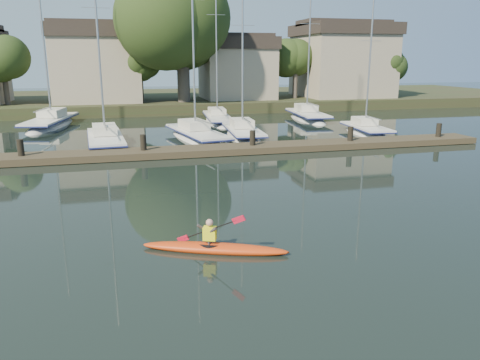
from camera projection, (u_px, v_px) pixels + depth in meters
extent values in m
plane|color=black|center=(287.00, 255.00, 12.45)|extent=(160.00, 160.00, 0.00)
ellipsoid|color=red|center=(215.00, 248.00, 12.65)|extent=(3.95, 2.00, 0.30)
cylinder|color=black|center=(210.00, 245.00, 12.65)|extent=(0.78, 0.78, 0.08)
imported|color=#302B2D|center=(210.00, 234.00, 12.57)|extent=(0.31, 0.37, 0.87)
cube|color=yellow|center=(210.00, 233.00, 12.56)|extent=(0.41, 0.36, 0.36)
sphere|color=tan|center=(209.00, 223.00, 12.49)|extent=(0.20, 0.20, 0.20)
cube|color=#3F3424|center=(200.00, 151.00, 25.54)|extent=(34.00, 2.00, 0.35)
cylinder|color=black|center=(22.00, 157.00, 23.37)|extent=(0.32, 0.32, 1.80)
cylinder|color=black|center=(144.00, 151.00, 24.80)|extent=(0.32, 0.32, 1.80)
cylinder|color=black|center=(252.00, 146.00, 26.23)|extent=(0.32, 0.32, 1.80)
cylinder|color=black|center=(350.00, 142.00, 27.66)|extent=(0.32, 0.32, 1.80)
cylinder|color=black|center=(438.00, 138.00, 29.09)|extent=(0.32, 0.32, 1.80)
ellipsoid|color=silver|center=(106.00, 151.00, 28.36)|extent=(2.64, 8.46, 1.86)
cube|color=silver|center=(105.00, 136.00, 28.13)|extent=(2.44, 6.95, 0.14)
cube|color=navy|center=(105.00, 138.00, 28.15)|extent=(2.53, 7.13, 0.08)
cube|color=beige|center=(104.00, 129.00, 28.50)|extent=(1.53, 2.42, 0.54)
cylinder|color=#9EA0A5|center=(98.00, 34.00, 26.87)|extent=(0.12, 0.12, 11.76)
cylinder|color=#9EA0A5|center=(105.00, 126.00, 26.79)|extent=(0.30, 3.16, 0.08)
cylinder|color=#9EA0A5|center=(96.00, 8.00, 26.52)|extent=(1.57, 0.14, 0.03)
ellipsoid|color=silver|center=(197.00, 145.00, 30.32)|extent=(3.70, 9.14, 1.88)
cube|color=silver|center=(197.00, 131.00, 30.10)|extent=(3.30, 7.54, 0.14)
cube|color=navy|center=(197.00, 132.00, 30.12)|extent=(3.41, 7.73, 0.08)
cube|color=beige|center=(194.00, 125.00, 30.48)|extent=(1.82, 2.71, 0.54)
cylinder|color=#9EA0A5|center=(193.00, 26.00, 28.70)|extent=(0.12, 0.12, 12.87)
cylinder|color=#9EA0A5|center=(204.00, 121.00, 28.73)|extent=(0.71, 3.34, 0.08)
ellipsoid|color=silver|center=(243.00, 142.00, 31.30)|extent=(2.58, 7.82, 1.83)
cube|color=silver|center=(243.00, 129.00, 31.09)|extent=(2.39, 6.43, 0.13)
cube|color=navy|center=(243.00, 130.00, 31.11)|extent=(2.47, 6.59, 0.08)
cube|color=beige|center=(242.00, 123.00, 31.44)|extent=(1.50, 2.25, 0.53)
cylinder|color=#9EA0A5|center=(243.00, 46.00, 29.97)|extent=(0.12, 0.12, 10.57)
cylinder|color=#9EA0A5|center=(246.00, 120.00, 29.79)|extent=(0.29, 2.92, 0.08)
cylinder|color=#9EA0A5|center=(243.00, 25.00, 29.65)|extent=(1.54, 0.14, 0.03)
ellipsoid|color=silver|center=(366.00, 138.00, 32.65)|extent=(2.51, 6.56, 1.74)
cube|color=silver|center=(366.00, 127.00, 32.45)|extent=(2.31, 5.40, 0.13)
cube|color=navy|center=(366.00, 128.00, 32.46)|extent=(2.40, 5.54, 0.07)
cube|color=beige|center=(364.00, 121.00, 32.73)|extent=(1.44, 1.91, 0.50)
cylinder|color=#9EA0A5|center=(370.00, 58.00, 31.47)|extent=(0.11, 0.11, 9.16)
cylinder|color=#9EA0A5|center=(373.00, 118.00, 31.34)|extent=(0.30, 2.43, 0.07)
cylinder|color=#9EA0A5|center=(371.00, 41.00, 31.19)|extent=(1.46, 0.16, 0.03)
ellipsoid|color=silver|center=(52.00, 131.00, 36.21)|extent=(3.99, 9.95, 2.05)
cube|color=silver|center=(50.00, 119.00, 35.96)|extent=(3.57, 8.22, 0.15)
cube|color=navy|center=(50.00, 120.00, 35.98)|extent=(3.69, 8.42, 0.09)
cube|color=beige|center=(52.00, 113.00, 36.42)|extent=(1.98, 2.95, 0.59)
cylinder|color=#9EA0A5|center=(42.00, 23.00, 34.47)|extent=(0.13, 0.13, 14.02)
cylinder|color=#9EA0A5|center=(43.00, 109.00, 34.34)|extent=(0.75, 3.64, 0.09)
ellipsoid|color=silver|center=(218.00, 126.00, 38.76)|extent=(2.69, 9.22, 1.73)
cube|color=silver|center=(218.00, 116.00, 38.56)|extent=(2.46, 7.58, 0.13)
cube|color=navy|center=(218.00, 117.00, 38.57)|extent=(2.55, 7.77, 0.07)
cube|color=beige|center=(217.00, 111.00, 38.99)|extent=(1.49, 2.65, 0.50)
cylinder|color=#9EA0A5|center=(216.00, 35.00, 37.20)|extent=(0.11, 0.11, 12.72)
cylinder|color=#9EA0A5|center=(220.00, 109.00, 37.07)|extent=(0.37, 3.45, 0.07)
cylinder|color=#9EA0A5|center=(216.00, 15.00, 36.82)|extent=(1.45, 0.15, 0.03)
ellipsoid|color=silver|center=(307.00, 124.00, 40.29)|extent=(3.01, 8.64, 2.01)
cube|color=silver|center=(308.00, 113.00, 40.05)|extent=(2.76, 7.12, 0.15)
cube|color=navy|center=(308.00, 114.00, 40.07)|extent=(2.86, 7.29, 0.08)
cube|color=beige|center=(306.00, 108.00, 40.43)|extent=(1.70, 2.50, 0.58)
cylinder|color=#9EA0A5|center=(309.00, 41.00, 38.81)|extent=(0.13, 0.13, 11.65)
cylinder|color=#9EA0A5|center=(312.00, 104.00, 38.62)|extent=(0.39, 3.21, 0.08)
cylinder|color=#9EA0A5|center=(310.00, 24.00, 38.46)|extent=(1.69, 0.19, 0.03)
cube|color=#28371B|center=(156.00, 100.00, 53.60)|extent=(90.00, 24.00, 1.00)
cube|color=gray|center=(98.00, 70.00, 45.66)|extent=(8.00, 8.00, 6.00)
cube|color=#2C2520|center=(95.00, 31.00, 44.76)|extent=(8.40, 8.40, 1.20)
cube|color=gray|center=(237.00, 74.00, 49.13)|extent=(7.00, 7.00, 5.00)
cube|color=#2C2520|center=(236.00, 43.00, 48.35)|extent=(7.35, 7.35, 1.20)
cube|color=gray|center=(342.00, 66.00, 51.80)|extent=(9.00, 9.00, 6.50)
cube|color=#2C2520|center=(343.00, 30.00, 50.83)|extent=(9.45, 9.45, 1.20)
cylinder|color=#4C423D|center=(183.00, 76.00, 44.88)|extent=(1.20, 1.20, 5.00)
sphere|color=#1E3012|center=(182.00, 21.00, 43.62)|extent=(8.50, 8.50, 8.50)
cylinder|color=#4C423D|center=(6.00, 88.00, 42.26)|extent=(0.48, 0.48, 3.00)
sphere|color=#1E3012|center=(2.00, 60.00, 41.63)|extent=(3.40, 3.40, 3.40)
cylinder|color=#4C423D|center=(141.00, 88.00, 44.67)|extent=(0.38, 0.38, 2.80)
sphere|color=#1E3012|center=(140.00, 64.00, 44.12)|extent=(2.72, 2.72, 2.72)
cylinder|color=#4C423D|center=(295.00, 83.00, 49.37)|extent=(0.50, 0.50, 3.20)
sphere|color=#1E3012|center=(296.00, 57.00, 48.71)|extent=(3.57, 3.57, 3.57)
cylinder|color=#4C423D|center=(387.00, 85.00, 50.43)|extent=(0.41, 0.41, 2.60)
sphere|color=#1E3012|center=(389.00, 65.00, 49.89)|extent=(2.89, 2.89, 2.89)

